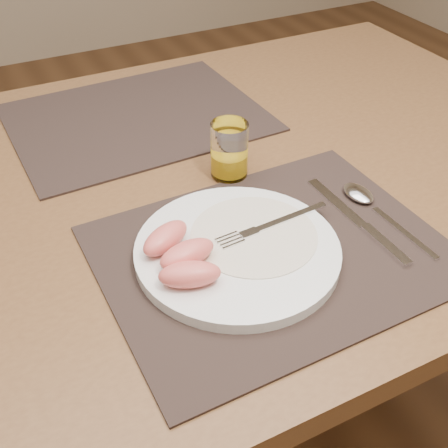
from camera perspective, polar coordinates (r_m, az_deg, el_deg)
ground at (r=1.46m, az=-2.00°, el=-20.34°), size 5.00×5.00×0.00m
table at (r=0.95m, az=-2.87°, el=0.84°), size 1.40×0.90×0.75m
placemat_near at (r=0.75m, az=4.99°, el=-2.88°), size 0.46×0.36×0.00m
placemat_far at (r=1.07m, az=-8.83°, el=10.64°), size 0.46×0.36×0.00m
plate at (r=0.74m, az=1.37°, el=-2.72°), size 0.27×0.27×0.02m
plate_dressing at (r=0.75m, az=3.05°, el=-1.08°), size 0.17×0.17×0.00m
fork at (r=0.76m, az=4.11°, el=-0.35°), size 0.18×0.03×0.00m
knife at (r=0.81m, az=14.04°, el=-0.22°), size 0.02×0.22×0.01m
spoon at (r=0.86m, az=14.10°, el=2.52°), size 0.04×0.19×0.01m
juice_glass at (r=0.88m, az=0.54°, el=7.29°), size 0.06×0.06×0.09m
grapefruit_wedges at (r=0.70m, az=-4.45°, el=-3.16°), size 0.09×0.14×0.03m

